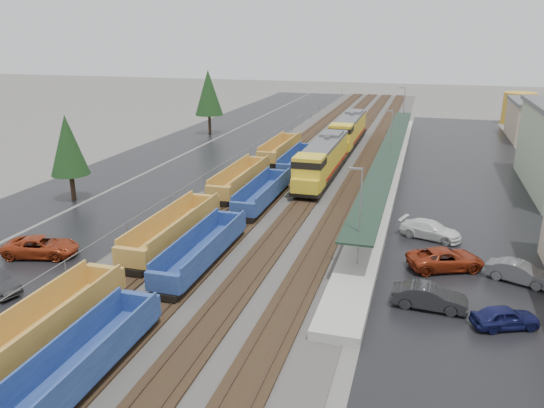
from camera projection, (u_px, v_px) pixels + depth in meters
The scene contains 21 objects.
ballast_strip at pixel (328, 153), 78.16m from camera, with size 20.00×160.00×0.08m, color #302D2B.
trackbed at pixel (328, 152), 78.12m from camera, with size 14.60×160.00×0.22m.
west_parking_lot at pixel (233, 147), 82.16m from camera, with size 10.00×160.00×0.02m, color black.
west_road at pixel (174, 144), 84.83m from camera, with size 9.00×160.00×0.02m, color black.
east_commuter_lot at pixel (469, 180), 63.97m from camera, with size 16.00×100.00×0.02m, color black.
station_platform at pixel (389, 169), 66.29m from camera, with size 3.00×80.00×8.00m.
chainlink_fence at pixel (264, 141), 78.78m from camera, with size 0.08×160.04×2.02m.
distant_hills at pixel (514, 79), 203.93m from camera, with size 301.00×140.00×25.20m.
tree_west_near at pixel (68, 145), 54.83m from camera, with size 3.96×3.96×9.00m.
tree_west_far at pixel (209, 93), 91.25m from camera, with size 4.84×4.84×11.00m.
locomotive_lead at pixel (322, 160), 62.95m from camera, with size 3.17×20.88×4.73m.
locomotive_trail at pixel (348, 130), 82.13m from camera, with size 3.17×20.88×4.73m.
well_string_yellow at pixel (174, 230), 44.17m from camera, with size 2.70×81.50×2.40m.
well_string_blue at pixel (203, 251), 40.17m from camera, with size 2.50×75.74×2.22m.
storage_tank at pixel (519, 108), 102.53m from camera, with size 6.05×6.05×6.05m, color gold.
parked_car_west_c at pixel (41, 247), 41.80m from camera, with size 5.73×2.64×1.59m, color maroon.
parked_car_east_a at pixel (429, 297), 33.85m from camera, with size 4.73×1.65×1.56m, color black.
parked_car_east_b at pixel (446, 259), 39.53m from camera, with size 5.67×2.62×1.58m, color maroon.
parked_car_east_c at pixel (430, 230), 45.49m from camera, with size 5.25×2.13×1.52m, color white.
parked_car_east_d at pixel (505, 317), 31.63m from camera, with size 3.99×1.60×1.36m, color #121545.
parked_car_east_e at pixel (520, 273), 37.39m from camera, with size 4.50×1.57×1.48m, color #515355.
Camera 1 is at (13.46, -15.97, 16.84)m, focal length 35.00 mm.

